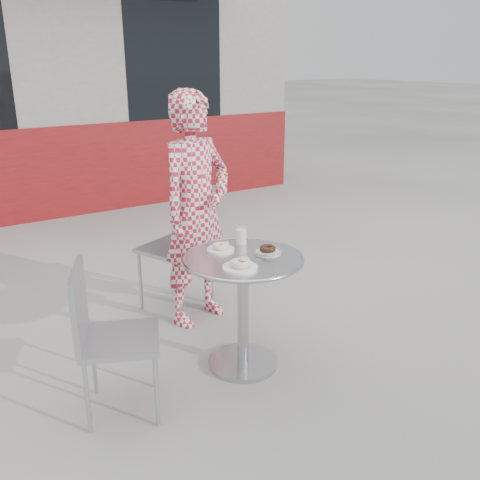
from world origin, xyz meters
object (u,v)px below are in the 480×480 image
bistro_table (243,284)px  plate_near (240,265)px  seated_person (196,210)px  chair_far (178,272)px  plate_far (221,247)px  chair_left (120,368)px  milk_cup (241,236)px  plate_checker (268,251)px

bistro_table → plate_near: (-0.10, -0.13, 0.18)m
bistro_table → seated_person: bearing=83.6°
chair_far → plate_far: size_ratio=5.66×
chair_left → milk_cup: size_ratio=7.45×
chair_left → plate_near: bearing=-76.9°
plate_checker → plate_near: bearing=-155.9°
bistro_table → plate_checker: size_ratio=4.27×
chair_far → plate_checker: size_ratio=5.53×
bistro_table → plate_far: bearing=107.1°
chair_left → milk_cup: bearing=-53.3°
plate_near → seated_person: bearing=77.4°
chair_far → plate_checker: (0.12, -0.90, 0.42)m
plate_far → bistro_table: bearing=-72.9°
plate_checker → milk_cup: milk_cup is taller
chair_far → plate_far: 0.84m
seated_person → bistro_table: bearing=-113.5°
bistro_table → milk_cup: size_ratio=6.41×
plate_checker → chair_far: bearing=97.6°
plate_near → plate_checker: (0.25, 0.11, -0.01)m
plate_far → plate_near: size_ratio=0.84×
bistro_table → plate_near: plate_near is taller
seated_person → plate_near: seated_person is taller
plate_far → milk_cup: (0.15, 0.03, 0.03)m
plate_near → plate_far: bearing=79.2°
bistro_table → plate_checker: 0.23m
chair_left → plate_checker: 0.99m
bistro_table → seated_person: seated_person is taller
seated_person → milk_cup: size_ratio=14.46×
seated_person → plate_near: bearing=-119.6°
seated_person → plate_far: size_ratio=9.85×
bistro_table → chair_left: (-0.74, -0.02, -0.27)m
bistro_table → chair_far: 0.92m
plate_near → milk_cup: size_ratio=1.75×
chair_far → milk_cup: 0.84m
bistro_table → plate_far: 0.24m
bistro_table → plate_far: (-0.05, 0.16, 0.18)m
chair_far → chair_left: bearing=26.3°
plate_checker → bistro_table: bearing=172.4°
bistro_table → milk_cup: 0.30m
chair_left → plate_far: bearing=-52.5°
milk_cup → plate_near: bearing=-123.4°
chair_far → milk_cup: size_ratio=8.31×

